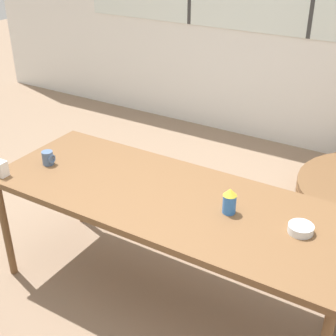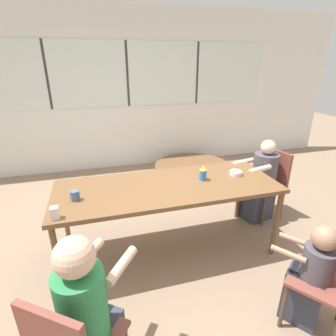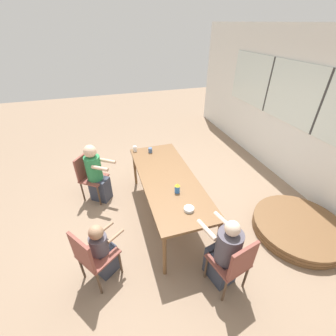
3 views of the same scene
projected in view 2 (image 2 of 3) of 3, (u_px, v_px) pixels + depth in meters
name	position (u px, v px, depth m)	size (l,w,h in m)	color
ground_plane	(168.00, 248.00, 2.87)	(16.00, 16.00, 0.00)	#8C725B
wall_back_with_windows	(128.00, 90.00, 4.69)	(8.40, 0.08, 2.80)	silver
dining_table	(168.00, 190.00, 2.60)	(2.18, 0.83, 0.77)	brown
chair_for_man_blue_shirt	(271.00, 178.00, 3.34)	(0.48, 0.48, 0.87)	brown
person_woman_green_shirt	(89.00, 320.00, 1.51)	(0.51, 0.55, 1.11)	#333847
person_man_blue_shirt	(261.00, 184.00, 3.29)	(0.59, 0.41, 1.04)	#333847
person_toddler	(309.00, 279.00, 1.94)	(0.40, 0.44, 0.87)	#333847
coffee_mug	(75.00, 196.00, 2.27)	(0.08, 0.07, 0.09)	slate
sippy_cup	(203.00, 173.00, 2.66)	(0.08, 0.08, 0.15)	blue
milk_carton_small	(55.00, 213.00, 2.01)	(0.06, 0.06, 0.10)	silver
bowl_white_shallow	(236.00, 173.00, 2.80)	(0.13, 0.13, 0.04)	silver
folded_table_stack	(193.00, 170.00, 4.72)	(1.36, 1.36, 0.18)	brown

